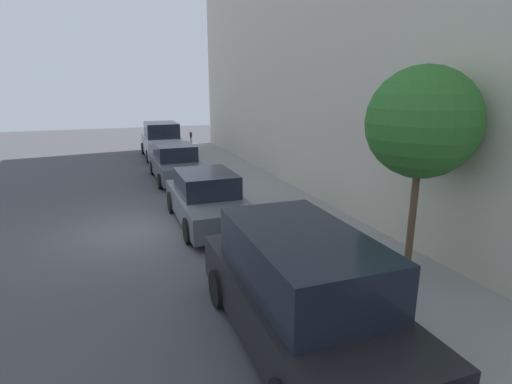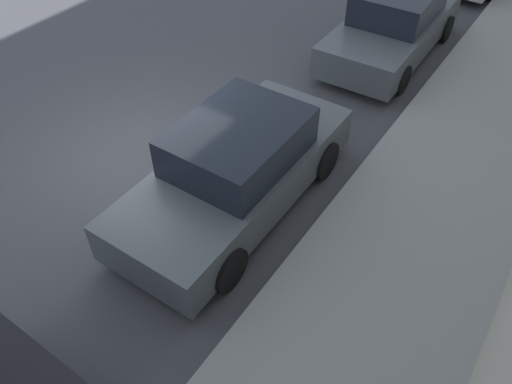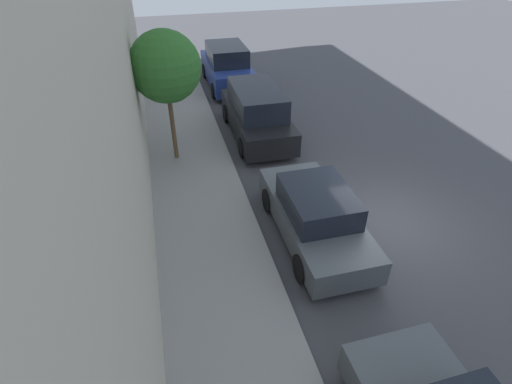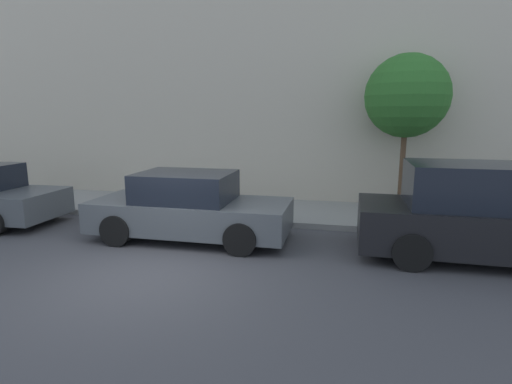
{
  "view_description": "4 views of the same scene",
  "coord_description": "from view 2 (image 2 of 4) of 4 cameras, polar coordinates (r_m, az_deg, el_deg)",
  "views": [
    {
      "loc": [
        -0.47,
        -11.18,
        4.01
      ],
      "look_at": [
        3.45,
        -0.65,
        1.0
      ],
      "focal_mm": 28.0,
      "sensor_mm": 36.0,
      "label": 1
    },
    {
      "loc": [
        5.67,
        -4.66,
        5.9
      ],
      "look_at": [
        2.85,
        -0.47,
        1.0
      ],
      "focal_mm": 35.0,
      "sensor_mm": 36.0,
      "label": 2
    },
    {
      "loc": [
        5.67,
        7.52,
        7.12
      ],
      "look_at": [
        3.48,
        -0.98,
        1.0
      ],
      "focal_mm": 28.0,
      "sensor_mm": 36.0,
      "label": 3
    },
    {
      "loc": [
        -6.17,
        -3.41,
        2.81
      ],
      "look_at": [
        2.97,
        -1.35,
        1.0
      ],
      "focal_mm": 28.0,
      "sensor_mm": 36.0,
      "label": 4
    }
  ],
  "objects": [
    {
      "name": "ground_plane",
      "position": [
        9.41,
        -12.92,
        4.02
      ],
      "size": [
        60.0,
        60.0,
        0.0
      ],
      "primitive_type": "plane",
      "color": "#424247"
    },
    {
      "name": "sidewalk",
      "position": [
        7.5,
        15.29,
        -9.09
      ],
      "size": [
        2.77,
        32.0,
        0.15
      ],
      "color": "gray",
      "rests_on": "ground_plane"
    },
    {
      "name": "parked_sedan_third",
      "position": [
        7.82,
        -2.22,
        2.63
      ],
      "size": [
        1.92,
        4.5,
        1.54
      ],
      "color": "#4C5156",
      "rests_on": "ground_plane"
    },
    {
      "name": "parked_sedan_fourth",
      "position": [
        12.4,
        15.42,
        17.95
      ],
      "size": [
        1.92,
        4.53,
        1.54
      ],
      "color": "#4C5156",
      "rests_on": "ground_plane"
    }
  ]
}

